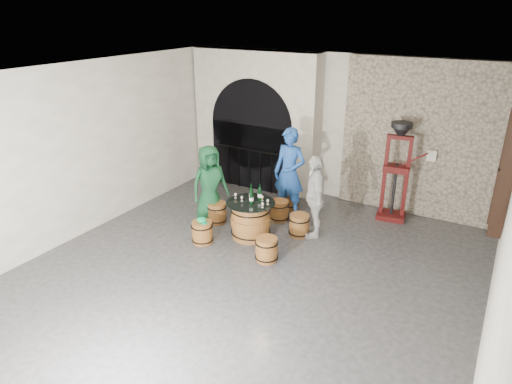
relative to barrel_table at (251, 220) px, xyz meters
The scene contains 30 objects.
ground 1.51m from the barrel_table, 64.80° to the right, with size 8.00×8.00×0.00m, color #2D2D30.
wall_back 3.01m from the barrel_table, 76.77° to the left, with size 8.00×8.00×0.00m, color beige.
wall_left 3.40m from the barrel_table, 155.12° to the right, with size 8.00×8.00×0.00m, color beige.
wall_right 4.51m from the barrel_table, 17.89° to the right, with size 8.00×8.00×0.00m, color beige.
ceiling 3.21m from the barrel_table, 64.80° to the right, with size 8.00×8.00×0.00m, color beige.
stone_facing_panel 3.77m from the barrel_table, 47.06° to the left, with size 3.20×0.12×3.18m, color gray.
arched_opening 2.99m from the barrel_table, 117.89° to the left, with size 3.10×0.60×3.19m.
shuttered_window 4.39m from the barrel_table, 14.92° to the left, with size 0.23×1.10×2.00m.
barrel_table is the anchor object (origin of this frame).
barrel_stool_left 0.94m from the barrel_table, 168.31° to the left, with size 0.40×0.40×0.43m.
barrel_stool_far 0.94m from the barrel_table, 81.45° to the left, with size 0.40×0.40×0.43m.
barrel_stool_right 0.94m from the barrel_table, 33.10° to the left, with size 0.40×0.40×0.43m.
barrel_stool_near_right 0.94m from the barrel_table, 42.26° to the right, with size 0.40×0.40×0.43m.
barrel_stool_near_left 0.94m from the barrel_table, 134.74° to the right, with size 0.40×0.40×0.43m.
green_cap 0.93m from the barrel_table, 134.50° to the right, with size 0.23×0.18×0.10m.
person_green 1.19m from the barrel_table, 168.31° to the left, with size 0.77×0.50×1.58m, color #134525.
person_blue 1.38m from the barrel_table, 81.45° to the left, with size 0.68×0.45×1.86m, color #1B4798.
person_white 1.28m from the barrel_table, 33.10° to the left, with size 0.94×0.39×1.60m, color beige.
wine_bottle_left 0.50m from the barrel_table, 113.97° to the left, with size 0.08×0.08×0.32m.
wine_bottle_center 0.50m from the barrel_table, 50.28° to the right, with size 0.08×0.08×0.32m.
wine_bottle_right 0.53m from the barrel_table, 56.95° to the left, with size 0.08×0.08×0.32m.
tasting_glass_a 0.44m from the barrel_table, 163.82° to the right, with size 0.05×0.05×0.10m, color #B35F22, non-canonical shape.
tasting_glass_b 0.53m from the barrel_table, 11.17° to the left, with size 0.05×0.05×0.10m, color #B35F22, non-canonical shape.
tasting_glass_c 0.55m from the barrel_table, 119.30° to the left, with size 0.05×0.05×0.10m, color #B35F22, non-canonical shape.
tasting_glass_d 0.47m from the barrel_table, 46.82° to the left, with size 0.05×0.05×0.10m, color #B35F22, non-canonical shape.
tasting_glass_e 0.53m from the barrel_table, 18.66° to the right, with size 0.05×0.05×0.10m, color #B35F22, non-canonical shape.
tasting_glass_f 0.53m from the barrel_table, behind, with size 0.05×0.05×0.10m, color #B35F22, non-canonical shape.
side_barrel 1.56m from the barrel_table, 89.01° to the left, with size 0.47×0.47×0.63m.
corking_press 3.12m from the barrel_table, 45.55° to the left, with size 0.86×0.52×2.03m.
control_box 3.81m from the barrel_table, 43.36° to the left, with size 0.18×0.10×0.22m, color silver.
Camera 1 is at (3.34, -5.34, 4.10)m, focal length 32.00 mm.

